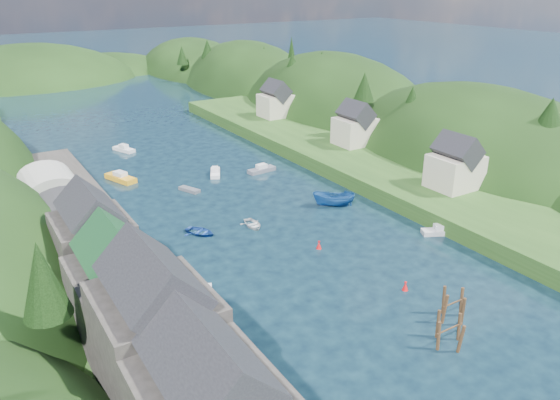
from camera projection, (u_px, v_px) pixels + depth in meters
ground at (212, 180)px, 92.18m from camera, size 600.00×600.00×0.00m
hillside_right at (334, 146)px, 136.58m from camera, size 36.00×245.56×48.00m
far_hills at (68, 107)px, 194.52m from camera, size 103.00×68.00×44.00m
hill_trees at (171, 98)px, 101.15m from camera, size 90.89×148.29×12.85m
quay_left at (124, 297)px, 56.48m from camera, size 12.00×110.00×2.00m
terrace_left_grass at (52, 316)px, 52.98m from camera, size 12.00×110.00×2.50m
quayside_buildings at (142, 318)px, 42.49m from camera, size 8.00×35.84×12.90m
boat_sheds at (59, 204)px, 68.86m from camera, size 7.00×21.00×7.50m
terrace_right at (365, 165)px, 96.02m from camera, size 16.00×120.00×2.40m
right_bank_cottages at (350, 127)px, 102.30m from camera, size 9.00×59.24×8.41m
piling_cluster_near at (449, 334)px, 50.43m from camera, size 3.27×3.05×3.49m
piling_cluster_far at (453, 308)px, 54.12m from camera, size 2.90×2.74×3.78m
channel_buoy_near at (405, 286)px, 59.54m from camera, size 0.70×0.70×1.10m
channel_buoy_far at (319, 245)px, 68.70m from camera, size 0.70×0.70×1.10m
moored_boats at (266, 236)px, 70.75m from camera, size 38.41×91.62×2.46m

